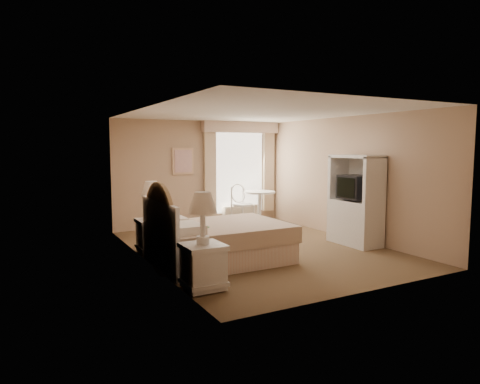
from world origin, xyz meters
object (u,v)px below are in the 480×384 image
armoire (355,208)px  nightstand_far (152,226)px  round_table (260,202)px  bed (215,241)px  cafe_chair (241,201)px  nightstand_near (203,254)px

armoire → nightstand_far: bearing=161.6°
round_table → bed: bearing=-132.6°
nightstand_far → bed: bearing=-56.8°
round_table → cafe_chair: cafe_chair is taller
nightstand_far → armoire: 3.86m
bed → round_table: bed is taller
nightstand_near → cafe_chair: 4.70m
nightstand_near → cafe_chair: size_ratio=1.27×
round_table → cafe_chair: bearing=174.1°
bed → cafe_chair: bed is taller
nightstand_near → round_table: 4.95m
bed → round_table: size_ratio=2.63×
round_table → nightstand_far: bearing=-154.0°
bed → nightstand_far: bearing=123.2°
bed → cafe_chair: 3.32m
nightstand_near → armoire: 3.81m
bed → cafe_chair: size_ratio=2.10×
bed → nightstand_far: (-0.72, 1.10, 0.12)m
nightstand_near → armoire: bearing=16.3°
round_table → cafe_chair: size_ratio=0.80×
cafe_chair → round_table: bearing=-21.6°
nightstand_near → round_table: bearing=50.6°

